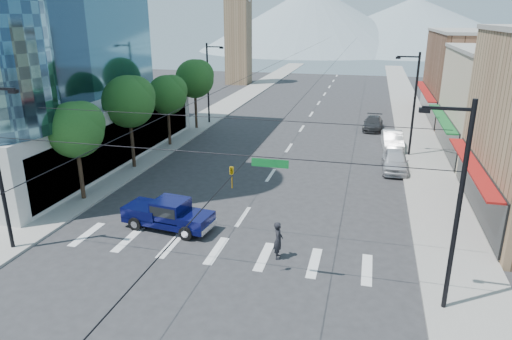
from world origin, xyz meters
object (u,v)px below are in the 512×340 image
(pedestrian, at_px, (278,240))
(parked_car_mid, at_px, (392,140))
(parked_car_far, at_px, (373,123))
(parked_car_near, at_px, (395,161))
(pickup_truck, at_px, (168,213))

(pedestrian, bearing_deg, parked_car_mid, -24.58)
(parked_car_far, bearing_deg, parked_car_mid, -73.08)
(pedestrian, xyz_separation_m, parked_car_near, (6.29, 15.92, -0.17))
(pedestrian, distance_m, parked_car_far, 30.24)
(pickup_truck, xyz_separation_m, parked_car_far, (11.40, 28.11, -0.25))
(pedestrian, bearing_deg, parked_car_far, -17.51)
(pedestrian, height_order, parked_car_near, pedestrian)
(pedestrian, height_order, parked_car_far, pedestrian)
(parked_car_near, relative_size, parked_car_far, 1.01)
(parked_car_far, bearing_deg, parked_car_near, -79.44)
(pedestrian, bearing_deg, parked_car_near, -30.53)
(pickup_truck, height_order, pedestrian, pedestrian)
(parked_car_mid, distance_m, parked_car_far, 7.61)
(parked_car_near, bearing_deg, parked_car_far, 96.89)
(parked_car_mid, bearing_deg, parked_car_far, 100.18)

